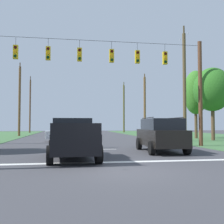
# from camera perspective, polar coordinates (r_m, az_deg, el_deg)

# --- Properties ---
(ground_plane) EXTENTS (120.00, 120.00, 0.00)m
(ground_plane) POSITION_cam_1_polar(r_m,az_deg,el_deg) (9.88, 2.17, -12.22)
(ground_plane) COLOR #3D3D42
(stop_bar_stripe) EXTENTS (14.20, 0.45, 0.01)m
(stop_bar_stripe) POSITION_cam_1_polar(r_m,az_deg,el_deg) (12.11, 0.00, -10.41)
(stop_bar_stripe) COLOR white
(stop_bar_stripe) RESTS_ON ground
(lane_dash_0) EXTENTS (2.50, 0.15, 0.01)m
(lane_dash_0) POSITION_cam_1_polar(r_m,az_deg,el_deg) (18.02, -3.06, -7.82)
(lane_dash_0) COLOR white
(lane_dash_0) RESTS_ON ground
(lane_dash_1) EXTENTS (2.50, 0.15, 0.01)m
(lane_dash_1) POSITION_cam_1_polar(r_m,az_deg,el_deg) (25.29, -4.83, -6.29)
(lane_dash_1) COLOR white
(lane_dash_1) RESTS_ON ground
(lane_dash_2) EXTENTS (2.50, 0.15, 0.01)m
(lane_dash_2) POSITION_cam_1_polar(r_m,az_deg,el_deg) (31.55, -5.70, -5.54)
(lane_dash_2) COLOR white
(lane_dash_2) RESTS_ON ground
(lane_dash_3) EXTENTS (2.50, 0.15, 0.01)m
(lane_dash_3) POSITION_cam_1_polar(r_m,az_deg,el_deg) (36.09, -6.14, -5.16)
(lane_dash_3) COLOR white
(lane_dash_3) RESTS_ON ground
(lane_dash_4) EXTENTS (2.50, 0.15, 0.01)m
(lane_dash_4) POSITION_cam_1_polar(r_m,az_deg,el_deg) (48.41, -6.91, -4.49)
(lane_dash_4) COLOR white
(lane_dash_4) RESTS_ON ground
(overhead_signal_span) EXTENTS (16.87, 0.31, 7.98)m
(overhead_signal_span) POSITION_cam_1_polar(r_m,az_deg,el_deg) (19.60, -4.20, 6.22)
(overhead_signal_span) COLOR brown
(overhead_signal_span) RESTS_ON ground
(pickup_truck) EXTENTS (2.46, 5.48, 1.95)m
(pickup_truck) POSITION_cam_1_polar(r_m,az_deg,el_deg) (13.39, -8.30, -5.48)
(pickup_truck) COLOR black
(pickup_truck) RESTS_ON ground
(suv_black) EXTENTS (2.40, 4.89, 2.05)m
(suv_black) POSITION_cam_1_polar(r_m,az_deg,el_deg) (16.63, 10.15, -4.57)
(suv_black) COLOR black
(suv_black) RESTS_ON ground
(distant_car_crossing_white) EXTENTS (4.44, 2.32, 1.52)m
(distant_car_crossing_white) POSITION_cam_1_polar(r_m,az_deg,el_deg) (26.39, -9.05, -4.41)
(distant_car_crossing_white) COLOR silver
(distant_car_crossing_white) RESTS_ON ground
(utility_pole_mid_right) EXTENTS (0.32, 1.95, 11.25)m
(utility_pole_mid_right) POSITION_cam_1_polar(r_m,az_deg,el_deg) (27.42, 14.87, 5.36)
(utility_pole_mid_right) COLOR brown
(utility_pole_mid_right) RESTS_ON ground
(utility_pole_far_right) EXTENTS (0.34, 1.94, 9.29)m
(utility_pole_far_right) POSITION_cam_1_polar(r_m,az_deg,el_deg) (41.41, 6.84, 1.53)
(utility_pole_far_right) COLOR brown
(utility_pole_far_right) RESTS_ON ground
(utility_pole_near_left) EXTENTS (0.32, 1.72, 10.10)m
(utility_pole_near_left) POSITION_cam_1_polar(r_m,az_deg,el_deg) (54.58, 2.49, 0.82)
(utility_pole_near_left) COLOR brown
(utility_pole_near_left) RESTS_ON ground
(utility_pole_distant_right) EXTENTS (0.32, 1.57, 10.24)m
(utility_pole_distant_right) POSITION_cam_1_polar(r_m,az_deg,el_deg) (40.08, -18.72, 2.33)
(utility_pole_distant_right) COLOR brown
(utility_pole_distant_right) RESTS_ON ground
(utility_pole_distant_left) EXTENTS (0.28, 1.79, 10.71)m
(utility_pole_distant_left) POSITION_cam_1_polar(r_m,az_deg,el_deg) (53.63, -16.71, 1.34)
(utility_pole_distant_left) COLOR brown
(utility_pole_distant_left) RESTS_ON ground
(tree_roadside_far_right) EXTENTS (3.82, 3.82, 7.43)m
(tree_roadside_far_right) POSITION_cam_1_polar(r_m,az_deg,el_deg) (29.81, 20.19, 4.39)
(tree_roadside_far_right) COLOR brown
(tree_roadside_far_right) RESTS_ON ground
(tree_roadside_left) EXTENTS (2.78, 2.78, 7.92)m
(tree_roadside_left) POSITION_cam_1_polar(r_m,az_deg,el_deg) (33.41, 17.03, 3.87)
(tree_roadside_left) COLOR brown
(tree_roadside_left) RESTS_ON ground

